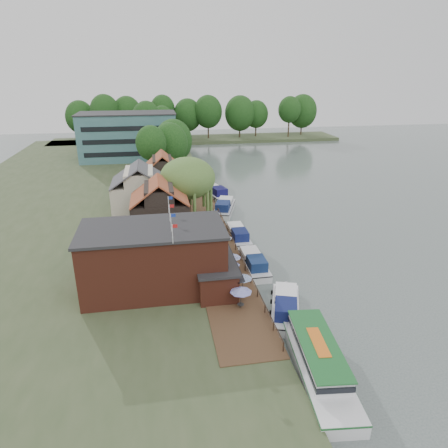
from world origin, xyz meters
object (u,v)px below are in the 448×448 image
cottage_a (160,208)px  cottage_b (140,190)px  umbrella_3 (232,262)px  cruiser_1 (253,261)px  willow (188,191)px  cruiser_0 (286,304)px  cruiser_4 (215,191)px  umbrella_5 (223,243)px  umbrella_6 (216,233)px  hotel_block (128,136)px  pub (172,257)px  tour_boat (319,361)px  cruiser_3 (224,206)px  umbrella_4 (216,248)px  cottage_c (163,176)px  umbrella_0 (241,297)px  swan (276,326)px  umbrella_2 (230,270)px  umbrella_1 (243,284)px  cruiser_2 (238,233)px

cottage_a → cottage_b: size_ratio=0.90×
umbrella_3 → cruiser_1: size_ratio=0.25×
willow → cruiser_0: (7.69, -26.01, -5.03)m
cruiser_4 → umbrella_5: bearing=-111.1°
willow → umbrella_6: size_ratio=4.39×
willow → umbrella_5: willow is taller
hotel_block → willow: 52.29m
pub → tour_boat: (11.14, -15.01, -3.22)m
cruiser_3 → umbrella_4: bearing=-84.8°
cottage_c → cruiser_1: 31.63m
tour_boat → umbrella_0: bearing=122.3°
tour_boat → swan: bearing=109.3°
cottage_a → umbrella_2: size_ratio=3.62×
hotel_block → cottage_b: bearing=-85.0°
cottage_c → tour_boat: cottage_c is taller
tour_boat → cottage_b: bearing=116.5°
cottage_c → umbrella_2: (6.47, -33.79, -2.96)m
umbrella_6 → umbrella_1: bearing=-87.3°
cottage_b → cruiser_3: cottage_b is taller
pub → umbrella_0: (6.50, -5.70, -2.36)m
cottage_a → cruiser_0: bearing=-59.9°
hotel_block → cruiser_2: (18.15, -57.38, -6.00)m
umbrella_4 → cruiser_4: (4.25, 28.95, -1.02)m
hotel_block → willow: size_ratio=2.44×
umbrella_0 → umbrella_4: 12.10m
umbrella_6 → cruiser_0: (4.62, -17.72, -1.10)m
cruiser_4 → swan: size_ratio=23.62×
pub → umbrella_1: 8.23m
umbrella_0 → swan: 4.44m
willow → cruiser_1: size_ratio=1.09×
umbrella_3 → cruiser_0: umbrella_3 is taller
umbrella_6 → cruiser_4: 23.90m
cruiser_0 → willow: bearing=124.8°
umbrella_2 → cruiser_1: size_ratio=0.25×
pub → umbrella_5: 10.95m
cottage_a → cruiser_3: size_ratio=0.84×
pub → umbrella_1: pub is taller
umbrella_4 → cruiser_4: size_ratio=0.23×
hotel_block → cottage_b: 46.21m
hotel_block → umbrella_3: (15.13, -68.84, -4.86)m
hotel_block → umbrella_1: bearing=-78.3°
cruiser_4 → hotel_block: bearing=102.3°
pub → cottage_b: 25.33m
cottage_c → tour_boat: bearing=-77.2°
cottage_b → cruiser_3: 14.98m
umbrella_4 → umbrella_6: 5.38m
cottage_a → umbrella_1: bearing=-65.3°
cruiser_3 → tour_boat: tour_boat is taller
willow → cruiser_2: bearing=-43.8°
umbrella_0 → umbrella_3: size_ratio=1.00×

